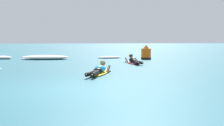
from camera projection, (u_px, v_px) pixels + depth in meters
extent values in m
plane|color=#2D6B7A|center=(72.00, 61.00, 17.58)|extent=(120.00, 120.00, 0.00)
ellipsoid|color=yellow|center=(100.00, 73.00, 11.05)|extent=(1.19, 2.27, 0.07)
ellipsoid|color=yellow|center=(106.00, 70.00, 12.08)|extent=(0.24, 0.25, 0.06)
ellipsoid|color=#1E9EDB|center=(100.00, 69.00, 11.08)|extent=(0.59, 0.77, 0.35)
ellipsoid|color=black|center=(98.00, 71.00, 10.70)|extent=(0.41, 0.37, 0.20)
cylinder|color=black|center=(91.00, 73.00, 10.12)|extent=(0.47, 0.92, 0.14)
ellipsoid|color=black|center=(86.00, 75.00, 9.67)|extent=(0.16, 0.24, 0.08)
cylinder|color=black|center=(95.00, 73.00, 10.08)|extent=(0.37, 0.94, 0.14)
ellipsoid|color=black|center=(92.00, 75.00, 9.63)|extent=(0.16, 0.24, 0.08)
cylinder|color=black|center=(97.00, 70.00, 11.50)|extent=(0.27, 0.59, 0.34)
sphere|color=#8C6647|center=(100.00, 71.00, 11.89)|extent=(0.09, 0.09, 0.09)
cylinder|color=black|center=(108.00, 70.00, 11.39)|extent=(0.27, 0.59, 0.34)
sphere|color=#8C6647|center=(110.00, 71.00, 11.75)|extent=(0.09, 0.09, 0.09)
sphere|color=#8C6647|center=(103.00, 63.00, 11.46)|extent=(0.21, 0.21, 0.21)
ellipsoid|color=#AD894C|center=(103.00, 62.00, 11.43)|extent=(0.27, 0.26, 0.16)
ellipsoid|color=#E54C66|center=(133.00, 63.00, 15.65)|extent=(0.70, 1.96, 0.07)
ellipsoid|color=#E54C66|center=(129.00, 61.00, 16.53)|extent=(0.21, 0.22, 0.06)
ellipsoid|color=black|center=(133.00, 60.00, 15.68)|extent=(0.46, 0.70, 0.35)
ellipsoid|color=black|center=(135.00, 61.00, 15.30)|extent=(0.36, 0.31, 0.20)
cylinder|color=black|center=(136.00, 62.00, 14.73)|extent=(0.17, 0.85, 0.14)
ellipsoid|color=black|center=(138.00, 63.00, 14.32)|extent=(0.12, 0.23, 0.08)
cylinder|color=black|center=(139.00, 62.00, 14.76)|extent=(0.27, 0.85, 0.14)
ellipsoid|color=black|center=(142.00, 63.00, 14.36)|extent=(0.12, 0.23, 0.08)
cylinder|color=black|center=(127.00, 61.00, 16.00)|extent=(0.15, 0.62, 0.35)
sphere|color=#8C6647|center=(125.00, 62.00, 16.40)|extent=(0.09, 0.09, 0.09)
cylinder|color=black|center=(135.00, 61.00, 16.07)|extent=(0.15, 0.62, 0.35)
sphere|color=#8C6647|center=(133.00, 62.00, 16.45)|extent=(0.09, 0.09, 0.09)
sphere|color=#8C6647|center=(131.00, 56.00, 16.05)|extent=(0.21, 0.21, 0.21)
ellipsoid|color=#47331E|center=(131.00, 55.00, 16.02)|extent=(0.24, 0.22, 0.16)
ellipsoid|color=white|center=(109.00, 57.00, 19.79)|extent=(1.72, 0.94, 0.14)
ellipsoid|color=white|center=(115.00, 57.00, 20.00)|extent=(0.69, 0.58, 0.10)
ellipsoid|color=white|center=(103.00, 58.00, 19.61)|extent=(0.63, 0.43, 0.08)
ellipsoid|color=white|center=(45.00, 57.00, 18.60)|extent=(3.09, 1.25, 0.29)
ellipsoid|color=white|center=(57.00, 58.00, 18.81)|extent=(1.20, 0.83, 0.20)
ellipsoid|color=white|center=(31.00, 58.00, 18.45)|extent=(1.20, 0.82, 0.16)
ellipsoid|color=white|center=(1.00, 57.00, 19.01)|extent=(1.54, 1.06, 0.22)
ellipsoid|color=white|center=(7.00, 58.00, 19.08)|extent=(0.59, 0.49, 0.15)
cylinder|color=#EA5B0F|center=(146.00, 54.00, 18.82)|extent=(0.63, 0.63, 0.70)
cone|color=#EA5B0F|center=(146.00, 47.00, 18.78)|extent=(0.44, 0.44, 0.24)
cylinder|color=black|center=(146.00, 58.00, 18.85)|extent=(0.66, 0.66, 0.12)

